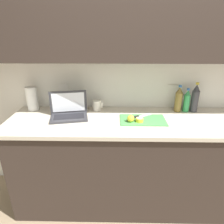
{
  "coord_description": "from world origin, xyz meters",
  "views": [
    {
      "loc": [
        -0.31,
        -1.64,
        1.67
      ],
      "look_at": [
        -0.34,
        -0.01,
        1.0
      ],
      "focal_mm": 32.0,
      "sensor_mm": 36.0,
      "label": 1
    }
  ],
  "objects_px": {
    "lemon_whole_beside": "(131,118)",
    "measuring_cup": "(97,105)",
    "laptop": "(69,111)",
    "knife": "(136,117)",
    "cutting_board": "(143,120)",
    "paper_towel_roll": "(32,98)",
    "bottle_oil_tall": "(187,101)",
    "lemon_half_cut": "(140,120)",
    "bottle_green_soda": "(195,98)",
    "bottle_water_clear": "(179,100)"
  },
  "relations": [
    {
      "from": "lemon_whole_beside",
      "to": "measuring_cup",
      "type": "relative_size",
      "value": 0.59
    },
    {
      "from": "laptop",
      "to": "knife",
      "type": "relative_size",
      "value": 1.6
    },
    {
      "from": "knife",
      "to": "measuring_cup",
      "type": "xyz_separation_m",
      "value": [
        -0.38,
        0.2,
        0.04
      ]
    },
    {
      "from": "cutting_board",
      "to": "measuring_cup",
      "type": "xyz_separation_m",
      "value": [
        -0.43,
        0.24,
        0.05
      ]
    },
    {
      "from": "laptop",
      "to": "paper_towel_roll",
      "type": "bearing_deg",
      "value": 145.67
    },
    {
      "from": "cutting_board",
      "to": "bottle_oil_tall",
      "type": "relative_size",
      "value": 1.72
    },
    {
      "from": "lemon_half_cut",
      "to": "bottle_oil_tall",
      "type": "distance_m",
      "value": 0.56
    },
    {
      "from": "knife",
      "to": "bottle_green_soda",
      "type": "distance_m",
      "value": 0.62
    },
    {
      "from": "cutting_board",
      "to": "paper_towel_roll",
      "type": "height_order",
      "value": "paper_towel_roll"
    },
    {
      "from": "measuring_cup",
      "to": "lemon_half_cut",
      "type": "bearing_deg",
      "value": -35.56
    },
    {
      "from": "cutting_board",
      "to": "lemon_half_cut",
      "type": "bearing_deg",
      "value": -128.72
    },
    {
      "from": "cutting_board",
      "to": "knife",
      "type": "height_order",
      "value": "knife"
    },
    {
      "from": "bottle_water_clear",
      "to": "laptop",
      "type": "bearing_deg",
      "value": -171.54
    },
    {
      "from": "knife",
      "to": "bottle_oil_tall",
      "type": "relative_size",
      "value": 0.99
    },
    {
      "from": "bottle_water_clear",
      "to": "paper_towel_roll",
      "type": "bearing_deg",
      "value": 179.34
    },
    {
      "from": "laptop",
      "to": "measuring_cup",
      "type": "bearing_deg",
      "value": 23.62
    },
    {
      "from": "paper_towel_roll",
      "to": "lemon_whole_beside",
      "type": "bearing_deg",
      "value": -16.79
    },
    {
      "from": "laptop",
      "to": "bottle_green_soda",
      "type": "bearing_deg",
      "value": -3.68
    },
    {
      "from": "lemon_whole_beside",
      "to": "bottle_green_soda",
      "type": "xyz_separation_m",
      "value": [
        0.64,
        0.27,
        0.09
      ]
    },
    {
      "from": "knife",
      "to": "lemon_whole_beside",
      "type": "height_order",
      "value": "lemon_whole_beside"
    },
    {
      "from": "lemon_half_cut",
      "to": "bottle_green_soda",
      "type": "bearing_deg",
      "value": 25.69
    },
    {
      "from": "lemon_whole_beside",
      "to": "bottle_oil_tall",
      "type": "bearing_deg",
      "value": 25.98
    },
    {
      "from": "knife",
      "to": "cutting_board",
      "type": "bearing_deg",
      "value": -66.32
    },
    {
      "from": "bottle_oil_tall",
      "to": "cutting_board",
      "type": "bearing_deg",
      "value": -153.24
    },
    {
      "from": "lemon_whole_beside",
      "to": "measuring_cup",
      "type": "distance_m",
      "value": 0.43
    },
    {
      "from": "bottle_green_soda",
      "to": "bottle_water_clear",
      "type": "xyz_separation_m",
      "value": [
        -0.16,
        -0.0,
        -0.01
      ]
    },
    {
      "from": "knife",
      "to": "lemon_whole_beside",
      "type": "relative_size",
      "value": 3.72
    },
    {
      "from": "knife",
      "to": "laptop",
      "type": "bearing_deg",
      "value": 143.29
    },
    {
      "from": "bottle_green_soda",
      "to": "lemon_whole_beside",
      "type": "bearing_deg",
      "value": -156.78
    },
    {
      "from": "paper_towel_roll",
      "to": "bottle_oil_tall",
      "type": "bearing_deg",
      "value": -0.62
    },
    {
      "from": "cutting_board",
      "to": "bottle_water_clear",
      "type": "relative_size",
      "value": 1.53
    },
    {
      "from": "lemon_whole_beside",
      "to": "laptop",
      "type": "bearing_deg",
      "value": 168.11
    },
    {
      "from": "paper_towel_roll",
      "to": "knife",
      "type": "bearing_deg",
      "value": -11.5
    },
    {
      "from": "laptop",
      "to": "cutting_board",
      "type": "height_order",
      "value": "laptop"
    },
    {
      "from": "lemon_half_cut",
      "to": "measuring_cup",
      "type": "distance_m",
      "value": 0.49
    },
    {
      "from": "bottle_oil_tall",
      "to": "knife",
      "type": "bearing_deg",
      "value": -159.36
    },
    {
      "from": "cutting_board",
      "to": "lemon_half_cut",
      "type": "xyz_separation_m",
      "value": [
        -0.03,
        -0.04,
        0.02
      ]
    },
    {
      "from": "knife",
      "to": "bottle_green_soda",
      "type": "relative_size",
      "value": 0.8
    },
    {
      "from": "bottle_water_clear",
      "to": "measuring_cup",
      "type": "height_order",
      "value": "bottle_water_clear"
    },
    {
      "from": "laptop",
      "to": "paper_towel_roll",
      "type": "distance_m",
      "value": 0.44
    },
    {
      "from": "cutting_board",
      "to": "bottle_green_soda",
      "type": "relative_size",
      "value": 1.39
    },
    {
      "from": "knife",
      "to": "lemon_half_cut",
      "type": "height_order",
      "value": "lemon_half_cut"
    },
    {
      "from": "bottle_oil_tall",
      "to": "measuring_cup",
      "type": "xyz_separation_m",
      "value": [
        -0.88,
        0.01,
        -0.05
      ]
    },
    {
      "from": "lemon_whole_beside",
      "to": "measuring_cup",
      "type": "xyz_separation_m",
      "value": [
        -0.32,
        0.29,
        0.01
      ]
    },
    {
      "from": "lemon_whole_beside",
      "to": "bottle_green_soda",
      "type": "bearing_deg",
      "value": 23.22
    },
    {
      "from": "lemon_half_cut",
      "to": "bottle_water_clear",
      "type": "height_order",
      "value": "bottle_water_clear"
    },
    {
      "from": "laptop",
      "to": "lemon_half_cut",
      "type": "height_order",
      "value": "laptop"
    },
    {
      "from": "laptop",
      "to": "measuring_cup",
      "type": "height_order",
      "value": "laptop"
    },
    {
      "from": "lemon_half_cut",
      "to": "paper_towel_roll",
      "type": "height_order",
      "value": "paper_towel_roll"
    },
    {
      "from": "bottle_oil_tall",
      "to": "paper_towel_roll",
      "type": "bearing_deg",
      "value": 179.38
    }
  ]
}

